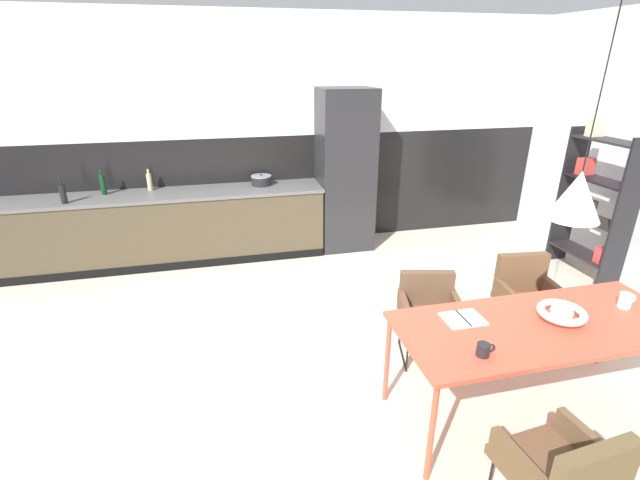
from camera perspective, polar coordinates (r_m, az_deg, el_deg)
The scene contains 19 objects.
ground_plane at distance 3.85m, azimuth 4.48°, elevation -16.16°, with size 9.70×9.70×0.00m, color beige.
back_wall_splashback_dark at distance 6.12m, azimuth -3.67°, elevation 6.52°, with size 7.46×0.12×1.47m, color black.
back_wall_panel_upper at distance 5.90m, azimuth -4.04°, elevation 20.42°, with size 7.46×0.12×1.47m, color silver.
kitchen_counter at distance 5.83m, azimuth -19.13°, elevation 1.50°, with size 3.90×0.63×0.89m.
refrigerator_column at distance 5.85m, azimuth 3.25°, elevation 8.83°, with size 0.69×0.60×2.07m, color #232326.
dining_table at distance 3.39m, azimuth 26.73°, elevation -10.17°, with size 1.99×0.79×0.75m.
armchair_facing_counter at distance 3.87m, azimuth 13.80°, elevation -8.17°, with size 0.58×0.57×0.72m.
armchair_near_window at distance 2.76m, azimuth 29.20°, elevation -24.45°, with size 0.53×0.51×0.77m.
armchair_far_side at distance 4.31m, azimuth 25.00°, elevation -5.86°, with size 0.54×0.52×0.80m.
fruit_bowl at distance 3.43m, azimuth 28.66°, elevation -8.25°, with size 0.31×0.31×0.09m.
open_book at distance 3.20m, azimuth 17.94°, elevation -9.62°, with size 0.27×0.21×0.02m.
mug_tall_blue at distance 2.88m, azimuth 20.32°, elevation -13.09°, with size 0.12×0.08×0.08m.
mug_short_terracotta at distance 3.84m, azimuth 34.66°, elevation -6.41°, with size 0.13×0.08×0.11m.
cooking_pot at distance 5.76m, azimuth -7.56°, elevation 7.63°, with size 0.26×0.26×0.15m.
bottle_wine_green at distance 5.87m, azimuth -26.17°, elevation 6.50°, with size 0.06×0.06×0.32m.
bottle_vinegar_dark at distance 5.85m, azimuth -21.10°, elevation 7.04°, with size 0.06×0.06×0.26m.
bottle_oil_tall at distance 5.71m, azimuth -30.18°, elevation 5.19°, with size 0.07×0.07×0.28m.
open_shelf_unit at distance 5.94m, azimuth 31.84°, elevation 4.42°, with size 0.30×0.84×1.80m.
pendant_lamp_over_table_near at distance 3.01m, azimuth 30.20°, elevation 4.99°, with size 0.30×0.30×1.39m.
Camera 1 is at (-0.97, -2.86, 2.39)m, focal length 24.87 mm.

